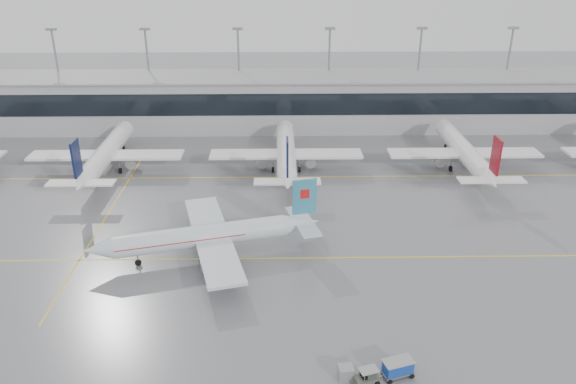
{
  "coord_description": "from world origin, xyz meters",
  "views": [
    {
      "loc": [
        -1.43,
        -69.34,
        41.9
      ],
      "look_at": [
        0.0,
        12.0,
        5.0
      ],
      "focal_mm": 35.0,
      "sensor_mm": 36.0,
      "label": 1
    }
  ],
  "objects_px": {
    "baggage_cart": "(398,367)",
    "air_canada_jet": "(211,236)",
    "baggage_tug": "(366,379)",
    "gse_unit": "(346,373)"
  },
  "relations": [
    {
      "from": "baggage_cart",
      "to": "air_canada_jet",
      "type": "bearing_deg",
      "value": 113.99
    },
    {
      "from": "air_canada_jet",
      "to": "baggage_tug",
      "type": "height_order",
      "value": "air_canada_jet"
    },
    {
      "from": "gse_unit",
      "to": "baggage_tug",
      "type": "bearing_deg",
      "value": -28.42
    },
    {
      "from": "air_canada_jet",
      "to": "baggage_tug",
      "type": "relative_size",
      "value": 8.84
    },
    {
      "from": "air_canada_jet",
      "to": "gse_unit",
      "type": "bearing_deg",
      "value": 108.71
    },
    {
      "from": "gse_unit",
      "to": "baggage_cart",
      "type": "bearing_deg",
      "value": -4.27
    },
    {
      "from": "air_canada_jet",
      "to": "gse_unit",
      "type": "distance_m",
      "value": 30.3
    },
    {
      "from": "baggage_tug",
      "to": "gse_unit",
      "type": "bearing_deg",
      "value": 141.46
    },
    {
      "from": "baggage_cart",
      "to": "gse_unit",
      "type": "relative_size",
      "value": 2.37
    },
    {
      "from": "air_canada_jet",
      "to": "baggage_cart",
      "type": "height_order",
      "value": "air_canada_jet"
    }
  ]
}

